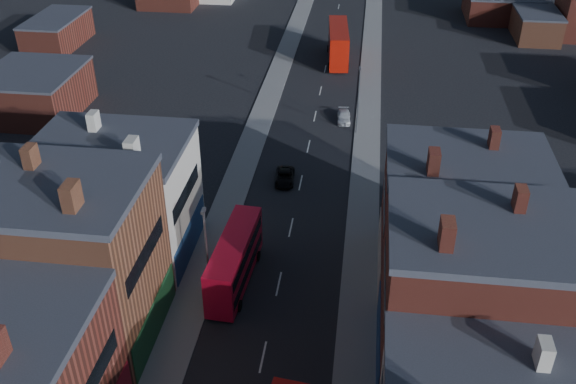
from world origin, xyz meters
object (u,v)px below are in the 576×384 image
(bus_2, at_px, (338,43))
(car_2, at_px, (285,177))
(car_3, at_px, (344,117))
(bus_0, at_px, (235,260))

(bus_2, xyz_separation_m, car_2, (-3.19, -35.55, -2.17))
(bus_2, height_order, car_3, bus_2)
(bus_2, distance_m, car_2, 35.76)
(bus_0, xyz_separation_m, car_2, (1.85, 16.27, -1.73))
(bus_2, height_order, car_2, bus_2)
(bus_0, bearing_deg, car_3, 80.78)
(car_2, height_order, car_3, car_2)
(bus_0, distance_m, bus_2, 52.07)
(bus_0, height_order, car_2, bus_0)
(car_2, bearing_deg, car_3, 66.72)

